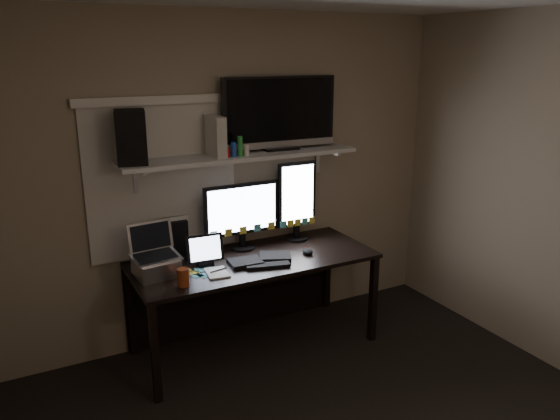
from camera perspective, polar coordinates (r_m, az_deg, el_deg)
back_wall at (r=4.24m, az=-4.96°, el=3.18°), size 3.60×0.00×3.60m
window_blinds at (r=4.04m, az=-12.11°, el=2.95°), size 1.10×0.02×1.10m
desk at (r=4.23m, az=-3.40°, el=-6.74°), size 1.80×0.75×0.73m
wall_shelf at (r=4.03m, az=-4.07°, el=5.66°), size 1.80×0.35×0.03m
monitor_landscape at (r=4.18m, az=-4.01°, el=-0.60°), size 0.61×0.07×0.53m
monitor_portrait at (r=4.36m, az=1.76°, el=0.97°), size 0.33×0.07×0.65m
keyboard at (r=4.00m, az=-2.06°, el=-5.18°), size 0.51×0.30×0.03m
mouse at (r=4.14m, az=2.90°, el=-4.33°), size 0.08×0.12×0.04m
notepad at (r=3.81m, az=-6.60°, el=-6.54°), size 0.17×0.22×0.01m
tablet at (r=3.92m, az=-7.89°, el=-4.16°), size 0.27×0.13×0.23m
file_sorter at (r=4.12m, az=-11.27°, el=-2.84°), size 0.24×0.11×0.30m
laptop at (r=3.77m, az=-12.90°, el=-4.31°), size 0.34×0.29×0.35m
cup at (r=3.63m, az=-10.07°, el=-6.93°), size 0.10×0.10×0.12m
sticky_notes at (r=3.83m, az=-9.49°, el=-6.60°), size 0.34×0.28×0.00m
tv at (r=4.17m, az=-0.05°, el=10.05°), size 0.92×0.19×0.55m
game_console at (r=3.94m, az=-6.74°, el=7.67°), size 0.08×0.24×0.29m
speaker at (r=3.77m, az=-15.30°, el=7.36°), size 0.24×0.27×0.36m
bottles at (r=3.92m, az=-4.53°, el=6.66°), size 0.24×0.09×0.15m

